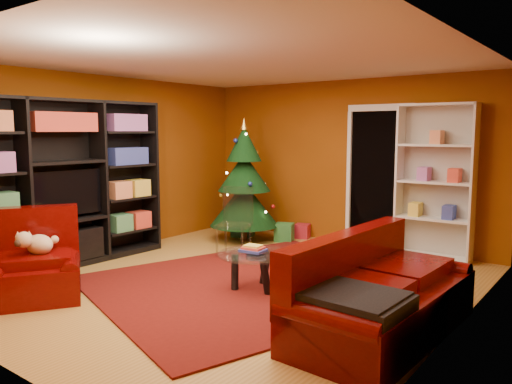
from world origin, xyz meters
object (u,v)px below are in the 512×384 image
Objects in this scene: sofa at (385,285)px; acrylic_chair at (234,226)px; gift_box_red at (302,231)px; armchair at (35,263)px; gift_box_green at (284,232)px; coffee_table at (255,271)px; rug at (257,284)px; media_unit at (63,184)px; white_bookshelf at (435,182)px; christmas_tree at (244,181)px; dog at (40,245)px; gift_box_teal at (243,227)px.

acrylic_chair is (-2.84, 1.33, 0.00)m from sofa.
acrylic_chair reaches higher than gift_box_red.
gift_box_red is at bearing 24.41° from armchair.
coffee_table is at bearing -63.43° from gift_box_green.
rug is 4.25× the size of coffee_table.
armchair is at bearing -122.80° from acrylic_chair.
media_unit is 3.88m from gift_box_red.
media_unit is 5.07m from white_bookshelf.
media_unit reaches higher than acrylic_chair.
media_unit is at bearing -165.23° from coffee_table.
acrylic_chair is at bearing -59.88° from christmas_tree.
gift_box_red is 1.68m from acrylic_chair.
christmas_tree is 4.09m from sofa.
christmas_tree reaches higher than acrylic_chair.
christmas_tree is 2.25× the size of acrylic_chair.
christmas_tree is 3.66m from armchair.
gift_box_green is at bearing 49.87° from sofa.
gift_box_green is 3.83m from sofa.
dog is 2.68m from acrylic_chair.
armchair is (0.91, -0.94, -0.72)m from media_unit.
rug is at bearing 122.65° from coffee_table.
media_unit is 7.22× the size of dog.
gift_box_red is (0.68, 0.72, -0.86)m from christmas_tree.
dog is at bearing -138.26° from coffee_table.
media_unit reaches higher than gift_box_teal.
gift_box_teal is at bearing -150.69° from gift_box_red.
gift_box_teal is at bearing 78.19° from media_unit.
gift_box_green is (1.49, 3.02, -0.96)m from media_unit.
armchair is 3.65m from sofa.
acrylic_chair is (-1.08, 0.87, 0.44)m from rug.
coffee_table is (1.93, -2.20, 0.05)m from gift_box_teal.
dog is 3.64m from sofa.
dog is at bearing 45.00° from armchair.
sofa is at bearing -47.81° from gift_box_red.
armchair is 1.10× the size of acrylic_chair.
gift_box_green is (0.57, 0.34, -0.83)m from christmas_tree.
gift_box_green is at bearing -173.08° from white_bookshelf.
sofa is at bearing -14.51° from rug.
rug is 4.00× the size of acrylic_chair.
media_unit reaches higher than gift_box_red.
sofa is (3.58, -2.47, 0.28)m from gift_box_teal.
acrylic_chair is (-0.15, -1.64, 0.33)m from gift_box_red.
gift_box_red is at bearing 44.78° from sofa.
media_unit is 10.01× the size of gift_box_green.
christmas_tree is 2.95m from white_bookshelf.
coffee_table is at bearing -14.72° from dog.
white_bookshelf is 3.03m from coffee_table.
dog reaches higher than gift_box_red.
christmas_tree is 6.98× the size of gift_box_green.
gift_box_green is 0.40m from gift_box_red.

